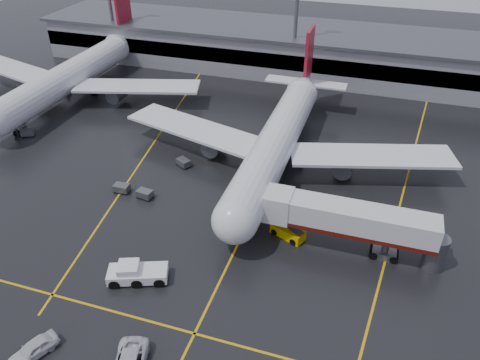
% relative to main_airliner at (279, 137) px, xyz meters
% --- Properties ---
extents(ground, '(220.00, 220.00, 0.00)m').
position_rel_main_airliner_xyz_m(ground, '(0.00, -9.70, -4.21)').
color(ground, black).
rests_on(ground, ground).
extents(apron_line_centre, '(0.25, 90.00, 0.02)m').
position_rel_main_airliner_xyz_m(apron_line_centre, '(0.00, -9.70, -4.20)').
color(apron_line_centre, gold).
rests_on(apron_line_centre, ground).
extents(apron_line_stop, '(60.00, 0.25, 0.02)m').
position_rel_main_airliner_xyz_m(apron_line_stop, '(0.00, -31.70, -4.20)').
color(apron_line_stop, gold).
rests_on(apron_line_stop, ground).
extents(apron_line_left, '(9.99, 69.35, 0.02)m').
position_rel_main_airliner_xyz_m(apron_line_left, '(-20.00, 0.30, -4.20)').
color(apron_line_left, gold).
rests_on(apron_line_left, ground).
extents(apron_line_right, '(7.57, 69.64, 0.02)m').
position_rel_main_airliner_xyz_m(apron_line_right, '(18.00, 0.30, -4.20)').
color(apron_line_right, gold).
rests_on(apron_line_right, ground).
extents(terminal, '(122.00, 19.00, 8.60)m').
position_rel_main_airliner_xyz_m(terminal, '(0.00, 38.23, 0.11)').
color(terminal, gray).
rests_on(terminal, ground).
extents(light_mast_mid, '(3.00, 1.20, 25.45)m').
position_rel_main_airliner_xyz_m(light_mast_mid, '(-5.00, 32.30, 10.27)').
color(light_mast_mid, '#595B60').
rests_on(light_mast_mid, ground).
extents(main_airliner, '(48.80, 45.60, 14.10)m').
position_rel_main_airliner_xyz_m(main_airliner, '(0.00, 0.00, 0.00)').
color(main_airliner, silver).
rests_on(main_airliner, ground).
extents(second_airliner, '(48.80, 45.60, 14.10)m').
position_rel_main_airliner_xyz_m(second_airliner, '(-42.00, 12.00, 0.00)').
color(second_airliner, silver).
rests_on(second_airliner, ground).
extents(jet_bridge, '(19.90, 3.40, 6.05)m').
position_rel_main_airliner_xyz_m(jet_bridge, '(11.87, -15.70, -0.28)').
color(jet_bridge, silver).
rests_on(jet_bridge, ground).
extents(pushback_tractor, '(6.62, 4.47, 2.19)m').
position_rel_main_airliner_xyz_m(pushback_tractor, '(-8.38, -27.16, -3.34)').
color(pushback_tractor, white).
rests_on(pushback_tractor, ground).
extents(belt_loader, '(4.37, 3.16, 2.55)m').
position_rel_main_airliner_xyz_m(belt_loader, '(5.08, -15.53, -3.58)').
color(belt_loader, '#EAB800').
rests_on(belt_loader, ground).
extents(service_van_d, '(3.35, 4.71, 1.49)m').
position_rel_main_airliner_xyz_m(service_van_d, '(-12.59, -38.07, -3.46)').
color(service_van_d, silver).
rests_on(service_van_d, ground).
extents(baggage_cart_a, '(2.16, 1.57, 1.12)m').
position_rel_main_airliner_xyz_m(baggage_cart_a, '(-14.37, -13.72, -3.58)').
color(baggage_cart_a, '#595B60').
rests_on(baggage_cart_a, ground).
extents(baggage_cart_b, '(2.06, 1.40, 1.12)m').
position_rel_main_airliner_xyz_m(baggage_cart_b, '(-17.91, -13.48, -3.58)').
color(baggage_cart_b, '#595B60').
rests_on(baggage_cart_b, ground).
extents(baggage_cart_c, '(2.38, 2.12, 1.12)m').
position_rel_main_airliner_xyz_m(baggage_cart_c, '(-12.71, -5.02, -3.58)').
color(baggage_cart_c, '#595B60').
rests_on(baggage_cart_c, ground).
extents(baggage_cart_d, '(2.31, 1.87, 1.12)m').
position_rel_main_airliner_xyz_m(baggage_cart_d, '(-44.83, -0.85, -3.58)').
color(baggage_cart_d, '#595B60').
rests_on(baggage_cart_d, ground).
extents(baggage_cart_e, '(2.37, 2.04, 1.12)m').
position_rel_main_airliner_xyz_m(baggage_cart_e, '(-40.14, -4.22, -3.58)').
color(baggage_cart_e, '#595B60').
rests_on(baggage_cart_e, ground).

